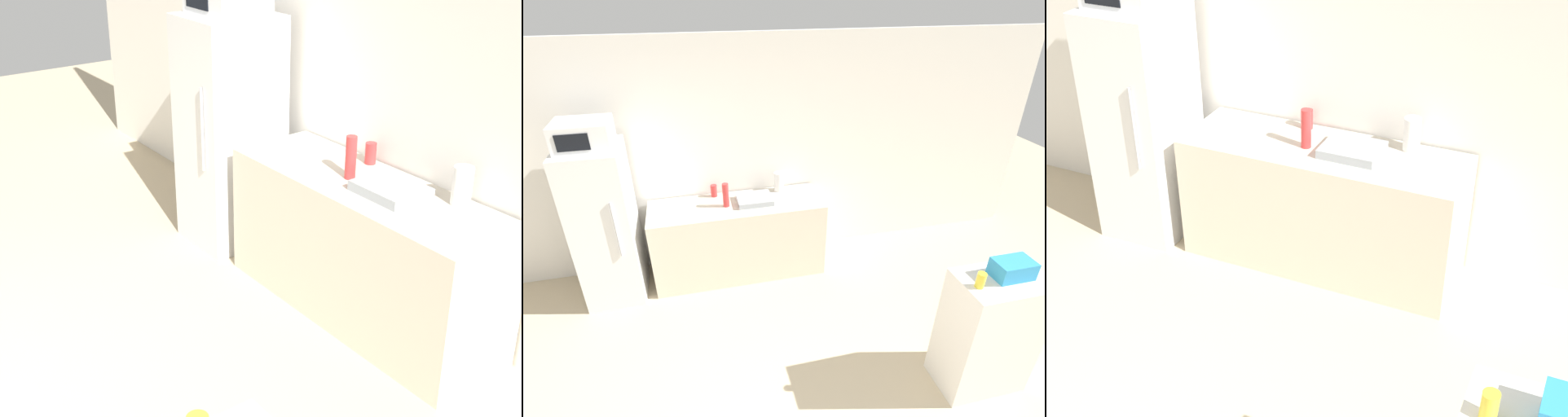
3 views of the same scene
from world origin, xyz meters
TOP-DOWN VIEW (x-y plane):
  - wall_back at (0.00, 3.42)m, footprint 8.00×0.06m
  - refrigerator at (-1.13, 2.99)m, footprint 0.58×0.66m
  - counter at (0.22, 3.06)m, footprint 1.90×0.63m
  - sink_basin at (0.42, 3.06)m, footprint 0.38×0.31m
  - bottle_tall at (0.11, 3.03)m, footprint 0.07×0.07m
  - bottle_short at (-0.00, 3.30)m, footprint 0.07×0.07m
  - paper_towel_roll at (0.75, 3.27)m, footprint 0.11×0.11m

SIDE VIEW (x-z plane):
  - counter at x=0.22m, z-range 0.00..0.89m
  - refrigerator at x=-1.13m, z-range 0.00..1.69m
  - sink_basin at x=0.42m, z-range 0.89..0.95m
  - bottle_short at x=0.00m, z-range 0.89..1.03m
  - paper_towel_roll at x=0.75m, z-range 0.89..1.11m
  - bottle_tall at x=0.11m, z-range 0.89..1.16m
  - wall_back at x=0.00m, z-range 0.00..2.60m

